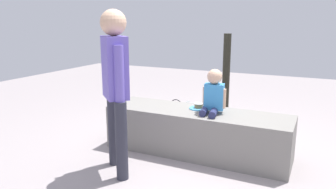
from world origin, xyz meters
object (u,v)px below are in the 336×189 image
water_bottle_near_gift (221,124)px  handbag_brown_canvas (240,129)px  child_seated (213,94)px  adult_standing (115,78)px  handbag_black_leather (176,112)px  gift_bag (192,115)px  water_bottle_far_side (210,133)px  cake_plate (199,107)px

water_bottle_near_gift → handbag_brown_canvas: size_ratio=0.66×
child_seated → adult_standing: bearing=-133.6°
child_seated → water_bottle_near_gift: (-0.14, 0.87, -0.62)m
water_bottle_near_gift → handbag_black_leather: size_ratio=0.71×
child_seated → handbag_black_leather: child_seated is taller
gift_bag → handbag_black_leather: size_ratio=1.20×
gift_bag → water_bottle_near_gift: (0.43, -0.01, -0.06)m
water_bottle_near_gift → water_bottle_far_side: 0.39m
adult_standing → handbag_brown_canvas: bearing=59.2°
child_seated → gift_bag: size_ratio=1.30×
water_bottle_near_gift → gift_bag: bearing=178.3°
water_bottle_far_side → handbag_brown_canvas: handbag_brown_canvas is taller
gift_bag → handbag_black_leather: (-0.37, 0.25, -0.05)m
adult_standing → water_bottle_far_side: 1.62m
cake_plate → adult_standing: bearing=-121.6°
adult_standing → cake_plate: size_ratio=7.11×
water_bottle_far_side → handbag_brown_canvas: size_ratio=0.63×
gift_bag → handbag_black_leather: bearing=146.3°
child_seated → cake_plate: child_seated is taller
adult_standing → gift_bag: bearing=84.5°
water_bottle_far_side → handbag_black_leather: 1.01m
handbag_black_leather → handbag_brown_canvas: handbag_brown_canvas is taller
cake_plate → gift_bag: (-0.38, 0.78, -0.36)m
water_bottle_far_side → handbag_brown_canvas: bearing=36.5°
handbag_black_leather → water_bottle_far_side: bearing=-40.2°
child_seated → gift_bag: (-0.58, 0.88, -0.55)m
water_bottle_near_gift → handbag_black_leather: 0.84m
child_seated → water_bottle_far_side: bearing=110.2°
child_seated → cake_plate: size_ratio=2.16×
adult_standing → handbag_black_leather: 2.09m
gift_bag → handbag_brown_canvas: bearing=-13.1°
child_seated → gift_bag: child_seated is taller
handbag_brown_canvas → water_bottle_near_gift: bearing=151.7°
child_seated → handbag_black_leather: size_ratio=1.56×
child_seated → cake_plate: 0.29m
cake_plate → water_bottle_far_side: bearing=85.9°
child_seated → water_bottle_near_gift: bearing=99.4°
child_seated → water_bottle_near_gift: child_seated is taller
gift_bag → handbag_brown_canvas: size_ratio=1.11×
water_bottle_near_gift → handbag_brown_canvas: handbag_brown_canvas is taller
cake_plate → gift_bag: cake_plate is taller
cake_plate → handbag_brown_canvas: bearing=60.3°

